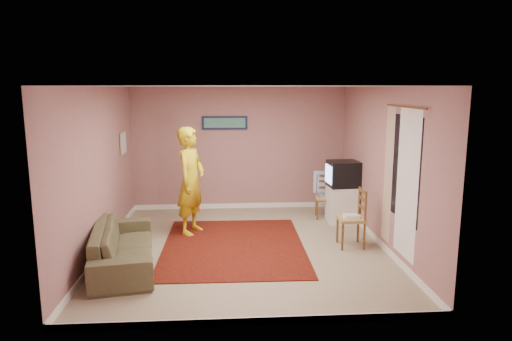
{
  "coord_description": "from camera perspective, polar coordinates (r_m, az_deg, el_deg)",
  "views": [
    {
      "loc": [
        -0.29,
        -7.11,
        2.59
      ],
      "look_at": [
        0.23,
        0.6,
        1.17
      ],
      "focal_mm": 32.0,
      "sensor_mm": 36.0,
      "label": 1
    }
  ],
  "objects": [
    {
      "name": "baseboard_right",
      "position": [
        7.96,
        15.06,
        -8.56
      ],
      "size": [
        0.02,
        5.0,
        0.1
      ],
      "primitive_type": "cube",
      "color": "white",
      "rests_on": "ground"
    },
    {
      "name": "game_console",
      "position": [
        7.63,
        11.81,
        -5.58
      ],
      "size": [
        0.24,
        0.18,
        0.05
      ],
      "primitive_type": "cube",
      "rotation": [
        0.0,
        0.0,
        0.05
      ],
      "color": "white",
      "rests_on": "chair_b"
    },
    {
      "name": "wall_front",
      "position": [
        4.79,
        -0.24,
        -5.17
      ],
      "size": [
        4.5,
        0.02,
        2.6
      ],
      "primitive_type": "cube",
      "color": "#A2726A",
      "rests_on": "ground"
    },
    {
      "name": "window",
      "position": [
        6.8,
        18.08,
        0.26
      ],
      "size": [
        0.01,
        1.1,
        1.5
      ],
      "primitive_type": "cube",
      "color": "black",
      "rests_on": "wall_right"
    },
    {
      "name": "ground",
      "position": [
        7.57,
        -1.45,
        -9.59
      ],
      "size": [
        5.0,
        5.0,
        0.0
      ],
      "primitive_type": "plane",
      "color": "gray",
      "rests_on": "ground"
    },
    {
      "name": "blue_throw",
      "position": [
        9.33,
        8.47,
        -1.4
      ],
      "size": [
        0.42,
        0.05,
        0.44
      ],
      "primitive_type": "cube",
      "color": "#87A6DD",
      "rests_on": "chair_a"
    },
    {
      "name": "curtain_sheer",
      "position": [
        6.7,
        18.35,
        -1.65
      ],
      "size": [
        0.01,
        0.75,
        2.1
      ],
      "primitive_type": "cube",
      "color": "white",
      "rests_on": "wall_right"
    },
    {
      "name": "sofa",
      "position": [
        7.01,
        -16.28,
        -9.01
      ],
      "size": [
        1.17,
        2.21,
        0.61
      ],
      "primitive_type": "imported",
      "rotation": [
        0.0,
        0.0,
        1.74
      ],
      "color": "brown",
      "rests_on": "ground"
    },
    {
      "name": "wall_back",
      "position": [
        9.7,
        -2.12,
        2.76
      ],
      "size": [
        4.5,
        0.02,
        2.6
      ],
      "primitive_type": "cube",
      "color": "#A2726A",
      "rests_on": "ground"
    },
    {
      "name": "dvd_player",
      "position": [
        9.2,
        8.68,
        -3.04
      ],
      "size": [
        0.35,
        0.27,
        0.05
      ],
      "primitive_type": "cube",
      "rotation": [
        0.0,
        0.0,
        0.14
      ],
      "color": "#ABAAAF",
      "rests_on": "chair_a"
    },
    {
      "name": "baseboard_back",
      "position": [
        9.93,
        -2.07,
        -4.41
      ],
      "size": [
        4.5,
        0.02,
        0.1
      ],
      "primitive_type": "cube",
      "color": "white",
      "rests_on": "ground"
    },
    {
      "name": "wall_left",
      "position": [
        7.48,
        -18.98,
        -0.08
      ],
      "size": [
        0.02,
        5.0,
        2.6
      ],
      "primitive_type": "cube",
      "color": "#A2726A",
      "rests_on": "ground"
    },
    {
      "name": "baseboard_front",
      "position": [
        5.28,
        -0.24,
        -18.34
      ],
      "size": [
        4.5,
        0.02,
        0.1
      ],
      "primitive_type": "cube",
      "color": "white",
      "rests_on": "ground"
    },
    {
      "name": "wall_right",
      "position": [
        7.66,
        15.57,
        0.34
      ],
      "size": [
        0.02,
        5.0,
        2.6
      ],
      "primitive_type": "cube",
      "color": "#A2726A",
      "rests_on": "ground"
    },
    {
      "name": "ceiling",
      "position": [
        7.11,
        -1.55,
        10.5
      ],
      "size": [
        4.5,
        5.0,
        0.02
      ],
      "primitive_type": "cube",
      "color": "white",
      "rests_on": "wall_back"
    },
    {
      "name": "picture_back",
      "position": [
        9.6,
        -3.93,
        5.97
      ],
      "size": [
        0.95,
        0.04,
        0.28
      ],
      "color": "#131735",
      "rests_on": "wall_back"
    },
    {
      "name": "crt_tv",
      "position": [
        8.86,
        10.81,
        -0.41
      ],
      "size": [
        0.6,
        0.54,
        0.49
      ],
      "rotation": [
        0.0,
        0.0,
        0.05
      ],
      "color": "black",
      "rests_on": "tv_cabinet"
    },
    {
      "name": "picture_left",
      "position": [
        8.98,
        -16.25,
        3.35
      ],
      "size": [
        0.04,
        0.38,
        0.42
      ],
      "color": "tan",
      "rests_on": "wall_left"
    },
    {
      "name": "person",
      "position": [
        8.13,
        -8.13,
        -1.29
      ],
      "size": [
        0.69,
        0.82,
        1.91
      ],
      "primitive_type": "imported",
      "rotation": [
        0.0,
        0.0,
        1.18
      ],
      "color": "gold",
      "rests_on": "ground"
    },
    {
      "name": "chair_a",
      "position": [
        9.18,
        8.69,
        -2.68
      ],
      "size": [
        0.44,
        0.42,
        0.47
      ],
      "rotation": [
        0.0,
        0.0,
        -0.13
      ],
      "color": "tan",
      "rests_on": "ground"
    },
    {
      "name": "curtain_rod",
      "position": [
        6.69,
        18.15,
        7.6
      ],
      "size": [
        0.02,
        1.4,
        0.02
      ],
      "primitive_type": "cylinder",
      "rotation": [
        1.57,
        0.0,
        0.0
      ],
      "color": "brown",
      "rests_on": "wall_right"
    },
    {
      "name": "baseboard_left",
      "position": [
        7.79,
        -18.36,
        -9.15
      ],
      "size": [
        0.02,
        5.0,
        0.1
      ],
      "primitive_type": "cube",
      "color": "white",
      "rests_on": "ground"
    },
    {
      "name": "tv_cabinet",
      "position": [
        9.0,
        10.71,
        -4.16
      ],
      "size": [
        0.56,
        0.51,
        0.71
      ],
      "primitive_type": "cube",
      "color": "white",
      "rests_on": "ground"
    },
    {
      "name": "chair_b",
      "position": [
        7.61,
        11.83,
        -5.05
      ],
      "size": [
        0.42,
        0.44,
        0.52
      ],
      "rotation": [
        0.0,
        0.0,
        -1.59
      ],
      "color": "tan",
      "rests_on": "ground"
    },
    {
      "name": "area_rug",
      "position": [
        7.63,
        -2.83,
        -9.38
      ],
      "size": [
        2.33,
        2.89,
        0.02
      ],
      "primitive_type": "cube",
      "rotation": [
        0.0,
        0.0,
        -0.01
      ],
      "color": "black",
      "rests_on": "ground"
    },
    {
      "name": "curtain_floral",
      "position": [
        7.33,
        16.2,
        -0.53
      ],
      "size": [
        0.01,
        0.35,
        2.1
      ],
      "primitive_type": "cube",
      "color": "beige",
      "rests_on": "wall_right"
    }
  ]
}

